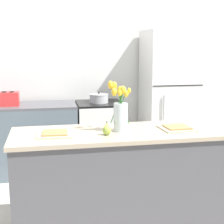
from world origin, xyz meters
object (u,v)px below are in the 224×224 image
object	(u,v)px
flower_vase	(120,111)
plate_setting_right	(177,128)
cooking_pot	(99,98)
refrigerator	(169,99)
plate_setting_left	(55,134)
stove_range	(100,136)
toaster	(8,99)
pear_figurine	(107,130)

from	to	relation	value
flower_vase	plate_setting_right	world-z (taller)	flower_vase
flower_vase	cooking_pot	distance (m)	1.59
refrigerator	flower_vase	size ratio (longest dim) A/B	4.26
plate_setting_left	plate_setting_right	bearing A→B (deg)	0.00
stove_range	plate_setting_left	world-z (taller)	plate_setting_left
plate_setting_right	toaster	distance (m)	2.23
cooking_pot	refrigerator	bearing A→B (deg)	0.92
flower_vase	cooking_pot	bearing A→B (deg)	87.67
pear_figurine	toaster	size ratio (longest dim) A/B	0.41
refrigerator	pear_figurine	world-z (taller)	refrigerator
plate_setting_left	toaster	xyz separation A→B (m)	(-0.52, 1.58, 0.07)
refrigerator	stove_range	bearing A→B (deg)	-179.96
pear_figurine	plate_setting_left	world-z (taller)	pear_figurine
toaster	cooking_pot	distance (m)	1.13
flower_vase	pear_figurine	size ratio (longest dim) A/B	3.75
refrigerator	cooking_pot	distance (m)	0.96
flower_vase	pear_figurine	world-z (taller)	flower_vase
plate_setting_right	toaster	size ratio (longest dim) A/B	1.06
flower_vase	toaster	world-z (taller)	flower_vase
plate_setting_left	toaster	world-z (taller)	toaster
pear_figurine	plate_setting_left	bearing A→B (deg)	167.71
plate_setting_right	refrigerator	bearing A→B (deg)	72.12
refrigerator	pear_figurine	xyz separation A→B (m)	(-1.16, -1.71, 0.04)
flower_vase	plate_setting_left	bearing A→B (deg)	-178.29
pear_figurine	plate_setting_right	xyz separation A→B (m)	(0.64, 0.09, -0.04)
plate_setting_right	toaster	bearing A→B (deg)	134.86
flower_vase	toaster	size ratio (longest dim) A/B	1.54
toaster	flower_vase	bearing A→B (deg)	-55.69
flower_vase	plate_setting_right	distance (m)	0.53
toaster	cooking_pot	world-z (taller)	toaster
stove_range	flower_vase	xyz separation A→B (m)	(-0.08, -1.60, 0.64)
pear_figurine	toaster	xyz separation A→B (m)	(-0.94, 1.67, 0.03)
stove_range	flower_vase	size ratio (longest dim) A/B	2.10
plate_setting_right	cooking_pot	xyz separation A→B (m)	(-0.44, 1.60, 0.04)
toaster	cooking_pot	xyz separation A→B (m)	(1.13, 0.02, -0.03)
flower_vase	toaster	distance (m)	1.90
plate_setting_left	plate_setting_right	distance (m)	1.06
flower_vase	toaster	xyz separation A→B (m)	(-1.07, 1.57, -0.10)
flower_vase	pear_figurine	bearing A→B (deg)	-141.40
pear_figurine	plate_setting_left	size ratio (longest dim) A/B	0.39
flower_vase	cooking_pot	world-z (taller)	flower_vase
refrigerator	cooking_pot	size ratio (longest dim) A/B	7.36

